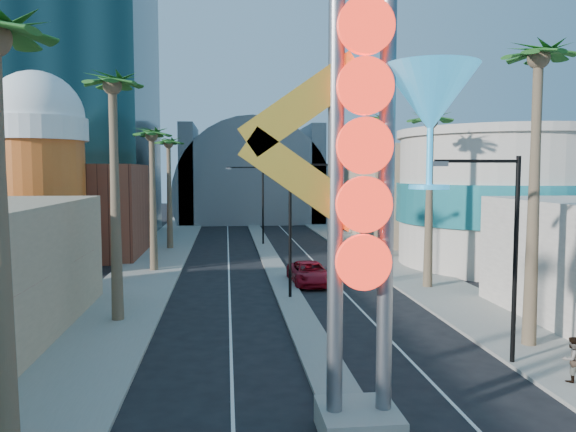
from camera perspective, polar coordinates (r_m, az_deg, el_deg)
name	(u,v)px	position (r m, az deg, el deg)	size (l,w,h in m)	color
sidewalk_west	(156,260)	(47.83, -13.29, -4.39)	(5.00, 100.00, 0.15)	gray
sidewalk_east	(380,256)	(49.25, 9.28, -4.07)	(5.00, 100.00, 0.15)	gray
median	(267,253)	(50.56, -2.10, -3.79)	(1.60, 84.00, 0.15)	gray
hotel_tower	(52,6)	(68.76, -22.86, 19.03)	(20.00, 20.00, 50.00)	black
brick_filler_west	(82,211)	(51.52, -20.16, 0.48)	(10.00, 10.00, 8.00)	brown
filler_east	(406,193)	(63.08, 11.87, 2.27)	(10.00, 20.00, 10.00)	tan
beer_mug	(38,165)	(43.97, -24.06, 4.72)	(7.00, 7.00, 14.50)	#D2561C
turquoise_building	(503,199)	(47.20, 21.02, 1.62)	(16.60, 16.60, 10.60)	#B8AA9C
canopy	(251,192)	(84.03, -3.80, 2.44)	(22.00, 16.00, 22.00)	slate
neon_sign	(391,176)	(15.51, 10.43, 4.04)	(6.53, 2.60, 12.55)	gray
streetlight_0	(300,216)	(32.27, 1.19, 0.04)	(3.79, 0.25, 8.00)	black
streetlight_1	(257,197)	(56.04, -3.12, 1.96)	(3.79, 0.25, 8.00)	black
streetlight_2	(504,241)	(22.58, 21.10, -2.34)	(3.45, 0.25, 8.00)	black
palm_1	(113,100)	(28.61, -17.39, 11.18)	(2.40, 2.40, 12.70)	brown
palm_2	(152,143)	(42.28, -13.68, 7.23)	(2.40, 2.40, 11.20)	brown
palm_3	(169,149)	(54.20, -12.04, 6.65)	(2.40, 2.40, 11.20)	brown
palm_5	(538,76)	(25.57, 24.06, 12.82)	(2.40, 2.40, 13.20)	brown
palm_6	(431,131)	(36.26, 14.28, 8.39)	(2.40, 2.40, 11.70)	brown
palm_7	(379,130)	(47.72, 9.19, 8.60)	(2.40, 2.40, 12.70)	brown
red_pickup	(310,273)	(37.13, 2.23, -5.82)	(2.43, 5.28, 1.47)	maroon
pedestrian_b	(572,359)	(22.30, 26.88, -12.85)	(0.77, 0.60, 1.58)	gray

